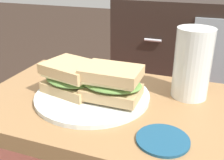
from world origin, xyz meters
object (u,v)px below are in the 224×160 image
(plate, at_px, (92,97))
(coaster, at_px, (163,140))
(sandwich_back, at_px, (112,83))
(sandwich_front, at_px, (72,77))
(beer_glass, at_px, (192,64))
(tv_cabinet, at_px, (210,55))

(plate, bearing_deg, coaster, -29.34)
(sandwich_back, xyz_separation_m, coaster, (0.13, -0.09, -0.05))
(sandwich_front, bearing_deg, beer_glass, 18.70)
(sandwich_back, height_order, coaster, sandwich_back)
(sandwich_front, height_order, coaster, sandwich_front)
(plate, height_order, sandwich_front, sandwich_front)
(tv_cabinet, height_order, sandwich_front, tv_cabinet)
(beer_glass, bearing_deg, tv_cabinet, 86.65)
(beer_glass, xyz_separation_m, coaster, (-0.02, -0.19, -0.07))
(beer_glass, bearing_deg, plate, -155.93)
(plate, relative_size, sandwich_back, 1.98)
(tv_cabinet, relative_size, beer_glass, 6.21)
(plate, distance_m, sandwich_front, 0.06)
(tv_cabinet, height_order, plate, tv_cabinet)
(tv_cabinet, distance_m, sandwich_front, 1.02)
(beer_glass, height_order, coaster, beer_glass)
(plate, distance_m, coaster, 0.20)
(tv_cabinet, bearing_deg, sandwich_front, -107.53)
(sandwich_back, distance_m, beer_glass, 0.18)
(tv_cabinet, xyz_separation_m, plate, (-0.25, -0.95, 0.17))
(sandwich_back, height_order, beer_glass, beer_glass)
(plate, bearing_deg, sandwich_front, 174.33)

